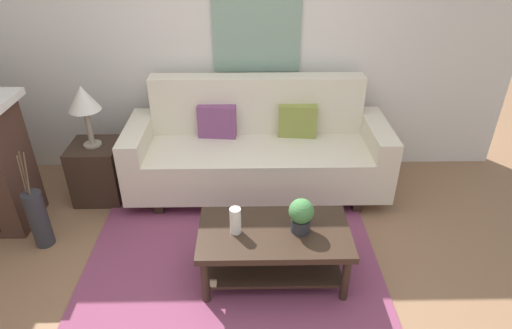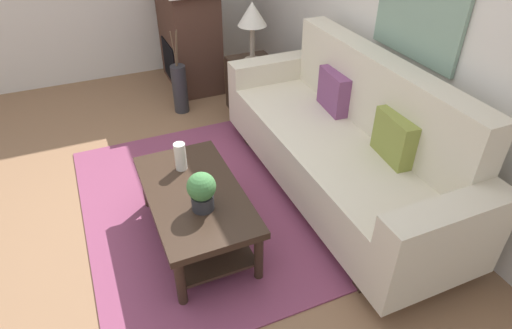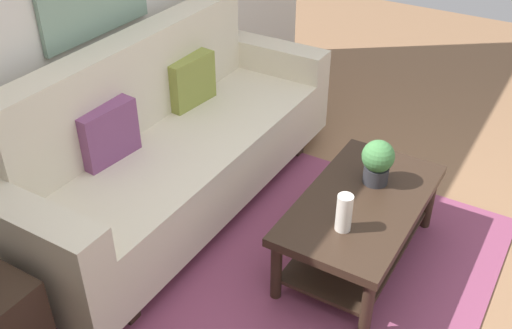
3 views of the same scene
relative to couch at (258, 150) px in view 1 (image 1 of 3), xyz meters
name	(u,v)px [view 1 (image 1 of 3)]	position (x,y,z in m)	size (l,w,h in m)	color
ground_plane	(231,296)	(-0.22, -1.42, -0.43)	(9.55, 9.55, 0.00)	#8C6647
wall_back	(233,39)	(-0.22, 0.54, 0.92)	(5.55, 0.10, 2.70)	silver
area_rug	(233,249)	(-0.22, -0.92, -0.43)	(2.31, 2.06, 0.01)	#843D5B
couch	(258,150)	(0.00, 0.00, 0.00)	(2.43, 0.84, 1.08)	beige
throw_pillow_plum	(217,121)	(-0.38, 0.12, 0.25)	(0.36, 0.12, 0.32)	#7A4270
throw_pillow_olive	(298,121)	(0.38, 0.12, 0.25)	(0.36, 0.12, 0.32)	olive
coffee_table	(274,243)	(0.09, -1.21, -0.12)	(1.10, 0.60, 0.43)	#332319
tabletop_vase	(235,221)	(-0.18, -1.21, 0.10)	(0.08, 0.08, 0.20)	white
potted_plant_tabletop	(301,215)	(0.28, -1.20, 0.14)	(0.18, 0.18, 0.26)	#2D2D33
side_table	(99,171)	(-1.51, -0.11, -0.15)	(0.44, 0.44, 0.56)	#332319
table_lamp	(83,101)	(-1.51, -0.11, 0.56)	(0.28, 0.28, 0.57)	gray
floor_vase	(39,219)	(-1.80, -0.81, -0.18)	(0.15, 0.15, 0.51)	#2D2D33
floor_vase_branch_a	(27,174)	(-1.78, -0.81, 0.26)	(0.01, 0.01, 0.36)	brown
floor_vase_branch_b	(24,173)	(-1.81, -0.79, 0.26)	(0.01, 0.01, 0.36)	brown
floor_vase_branch_c	(22,175)	(-1.81, -0.83, 0.26)	(0.01, 0.01, 0.36)	brown
framed_painting	(257,36)	(0.00, 0.47, 0.97)	(0.82, 0.03, 0.69)	gray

